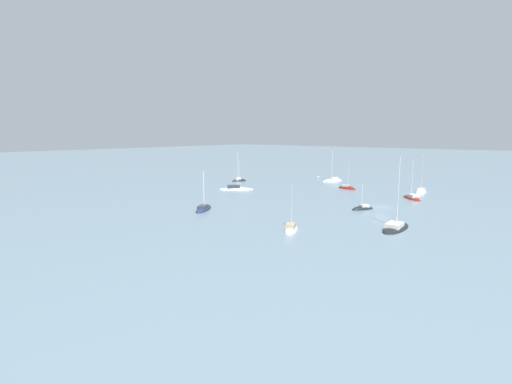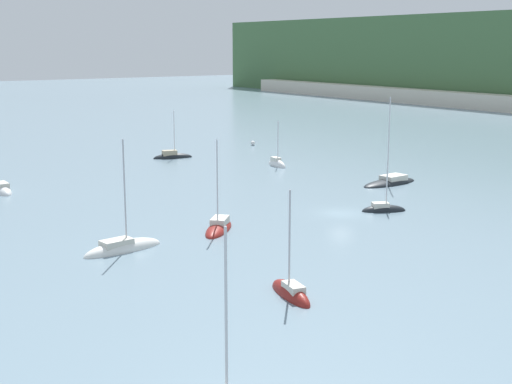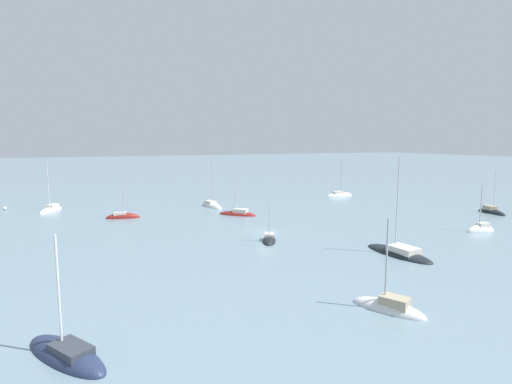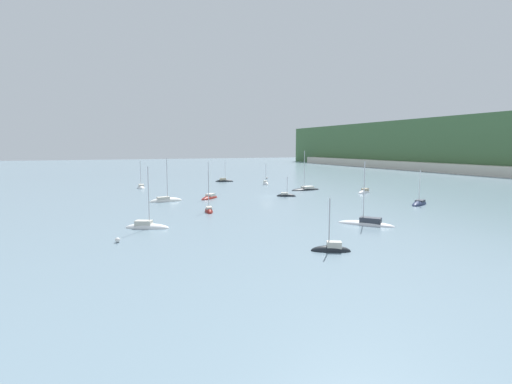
# 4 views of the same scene
# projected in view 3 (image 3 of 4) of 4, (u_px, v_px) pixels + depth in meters

# --- Properties ---
(ground_plane) EXTENTS (600.00, 600.00, 0.00)m
(ground_plane) POSITION_uv_depth(u_px,v_px,m) (267.00, 233.00, 54.72)
(ground_plane) COLOR slate
(sailboat_2) EXTENTS (3.56, 8.97, 11.42)m
(sailboat_2) POSITION_uv_depth(u_px,v_px,m) (399.00, 253.00, 44.24)
(sailboat_2) COLOR black
(sailboat_2) RESTS_ON ground_plane
(sailboat_3) EXTENTS (4.11, 5.81, 7.61)m
(sailboat_3) POSITION_uv_depth(u_px,v_px,m) (389.00, 309.00, 29.65)
(sailboat_3) COLOR silver
(sailboat_3) RESTS_ON ground_plane
(sailboat_4) EXTENTS (5.46, 7.26, 8.09)m
(sailboat_4) POSITION_uv_depth(u_px,v_px,m) (66.00, 357.00, 23.15)
(sailboat_4) COLOR #232D4C
(sailboat_4) RESTS_ON ground_plane
(sailboat_5) EXTENTS (6.73, 2.04, 8.90)m
(sailboat_5) POSITION_uv_depth(u_px,v_px,m) (339.00, 196.00, 91.04)
(sailboat_5) COLOR white
(sailboat_5) RESTS_ON ground_plane
(sailboat_6) EXTENTS (4.75, 6.79, 9.84)m
(sailboat_6) POSITION_uv_depth(u_px,v_px,m) (51.00, 210.00, 71.82)
(sailboat_6) COLOR white
(sailboat_6) RESTS_ON ground_plane
(sailboat_7) EXTENTS (4.67, 1.88, 7.45)m
(sailboat_7) POSITION_uv_depth(u_px,v_px,m) (481.00, 231.00, 55.47)
(sailboat_7) COLOR white
(sailboat_7) RESTS_ON ground_plane
(sailboat_8) EXTENTS (2.92, 7.52, 10.32)m
(sailboat_8) POSITION_uv_depth(u_px,v_px,m) (212.00, 206.00, 76.58)
(sailboat_8) COLOR white
(sailboat_8) RESTS_ON ground_plane
(sailboat_9) EXTENTS (6.19, 6.10, 9.28)m
(sailboat_9) POSITION_uv_depth(u_px,v_px,m) (238.00, 214.00, 67.84)
(sailboat_9) COLOR maroon
(sailboat_9) RESTS_ON ground_plane
(sailboat_10) EXTENTS (5.54, 2.45, 8.31)m
(sailboat_10) POSITION_uv_depth(u_px,v_px,m) (123.00, 218.00, 65.07)
(sailboat_10) COLOR maroon
(sailboat_10) RESTS_ON ground_plane
(sailboat_11) EXTENTS (3.30, 6.33, 7.99)m
(sailboat_11) POSITION_uv_depth(u_px,v_px,m) (491.00, 212.00, 69.72)
(sailboat_11) COLOR black
(sailboat_11) RESTS_ON ground_plane
(sailboat_12) EXTENTS (3.62, 4.90, 5.42)m
(sailboat_12) POSITION_uv_depth(u_px,v_px,m) (269.00, 241.00, 50.12)
(sailboat_12) COLOR black
(sailboat_12) RESTS_ON ground_plane
(mooring_buoy_0) EXTENTS (0.63, 0.63, 0.63)m
(mooring_buoy_0) POSITION_uv_depth(u_px,v_px,m) (5.00, 208.00, 72.73)
(mooring_buoy_0) COLOR white
(mooring_buoy_0) RESTS_ON ground_plane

